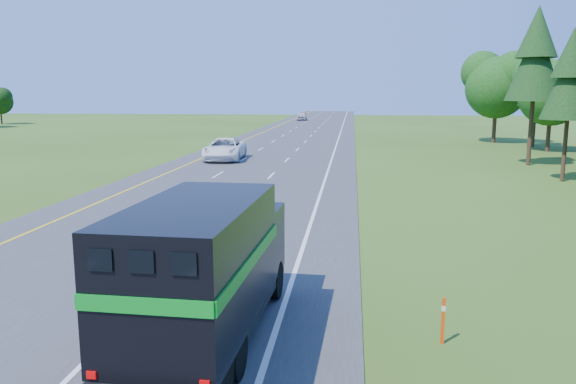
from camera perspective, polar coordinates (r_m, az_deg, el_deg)
name	(u,v)px	position (r m, az deg, el deg)	size (l,w,h in m)	color
road	(270,156)	(49.68, -1.82, 3.68)	(15.00, 260.00, 0.04)	#38383A
lane_markings	(270,156)	(49.67, -1.82, 3.70)	(11.15, 260.00, 0.01)	yellow
horse_truck	(206,267)	(12.28, -8.36, -7.55)	(2.58, 7.44, 3.26)	black
white_suv	(225,149)	(46.83, -6.45, 4.36)	(2.97, 6.44, 1.79)	white
far_car	(302,116)	(116.82, 1.41, 7.73)	(2.07, 5.14, 1.75)	#B8B8BF
delineator	(443,319)	(13.07, 15.47, -12.36)	(0.09, 0.05, 1.06)	#F1400C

